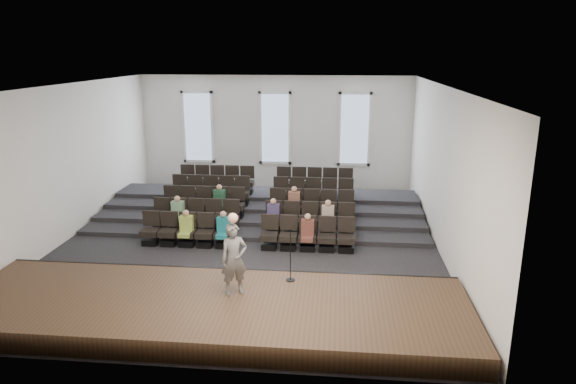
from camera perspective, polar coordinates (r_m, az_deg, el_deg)
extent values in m
plane|color=black|center=(16.92, -4.27, -5.46)|extent=(14.00, 14.00, 0.00)
cube|color=white|center=(15.84, -4.63, 11.72)|extent=(12.00, 14.00, 0.02)
cube|color=white|center=(23.02, -1.42, 6.64)|extent=(12.00, 0.04, 5.00)
cube|color=white|center=(9.65, -11.67, -6.32)|extent=(12.00, 0.04, 5.00)
cube|color=white|center=(18.23, -23.45, 3.01)|extent=(0.04, 14.00, 5.00)
cube|color=white|center=(16.28, 16.94, 2.26)|extent=(0.04, 14.00, 5.00)
cube|color=#432C1D|center=(12.27, -8.42, -12.81)|extent=(11.80, 3.60, 0.50)
cube|color=black|center=(13.81, -6.65, -9.38)|extent=(11.80, 0.06, 0.52)
cube|color=black|center=(19.06, -3.09, -2.77)|extent=(11.80, 4.80, 0.15)
cube|color=black|center=(19.53, -2.86, -2.08)|extent=(11.80, 3.75, 0.30)
cube|color=black|center=(20.00, -2.64, -1.43)|extent=(11.80, 2.70, 0.45)
cube|color=black|center=(20.48, -2.44, -0.80)|extent=(11.80, 1.65, 0.60)
cube|color=black|center=(17.15, -15.01, -5.33)|extent=(0.47, 0.43, 0.20)
cube|color=black|center=(17.04, -15.08, -4.35)|extent=(0.55, 0.50, 0.19)
cube|color=black|center=(17.10, -14.94, -2.82)|extent=(0.55, 0.08, 0.50)
cube|color=black|center=(16.95, -13.10, -5.44)|extent=(0.47, 0.43, 0.20)
cube|color=black|center=(16.84, -13.17, -4.45)|extent=(0.55, 0.50, 0.19)
cube|color=black|center=(16.90, -13.03, -2.91)|extent=(0.55, 0.08, 0.50)
cube|color=black|center=(16.77, -11.15, -5.55)|extent=(0.47, 0.43, 0.20)
cube|color=black|center=(16.66, -11.20, -4.56)|extent=(0.55, 0.50, 0.19)
cube|color=black|center=(16.72, -11.07, -2.99)|extent=(0.55, 0.08, 0.50)
cube|color=black|center=(16.61, -9.16, -5.66)|extent=(0.47, 0.43, 0.20)
cube|color=black|center=(16.50, -9.20, -4.66)|extent=(0.55, 0.50, 0.19)
cube|color=black|center=(16.56, -9.08, -3.08)|extent=(0.55, 0.08, 0.50)
cube|color=black|center=(16.47, -7.13, -5.76)|extent=(0.47, 0.43, 0.20)
cube|color=black|center=(16.36, -7.16, -4.75)|extent=(0.55, 0.50, 0.19)
cube|color=black|center=(16.42, -7.05, -3.16)|extent=(0.55, 0.08, 0.50)
cube|color=black|center=(16.22, -2.10, -5.99)|extent=(0.47, 0.43, 0.20)
cube|color=black|center=(16.11, -2.11, -4.96)|extent=(0.55, 0.50, 0.19)
cube|color=black|center=(16.17, -2.02, -3.34)|extent=(0.55, 0.08, 0.50)
cube|color=black|center=(16.16, 0.03, -6.07)|extent=(0.47, 0.43, 0.20)
cube|color=black|center=(16.05, 0.03, -5.04)|extent=(0.55, 0.50, 0.19)
cube|color=black|center=(16.11, 0.10, -3.41)|extent=(0.55, 0.08, 0.50)
cube|color=black|center=(16.12, 2.16, -6.14)|extent=(0.47, 0.43, 0.20)
cube|color=black|center=(16.00, 2.17, -5.11)|extent=(0.55, 0.50, 0.19)
cube|color=black|center=(16.06, 2.23, -3.47)|extent=(0.55, 0.08, 0.50)
cube|color=black|center=(16.09, 4.31, -6.20)|extent=(0.47, 0.43, 0.20)
cube|color=black|center=(15.98, 4.33, -5.17)|extent=(0.55, 0.50, 0.19)
cube|color=black|center=(16.04, 4.38, -3.53)|extent=(0.55, 0.08, 0.50)
cube|color=black|center=(16.10, 6.45, -6.26)|extent=(0.47, 0.43, 0.20)
cube|color=black|center=(15.98, 6.49, -5.22)|extent=(0.55, 0.50, 0.19)
cube|color=black|center=(16.04, 6.52, -3.59)|extent=(0.55, 0.08, 0.50)
cube|color=black|center=(18.02, -13.90, -3.72)|extent=(0.47, 0.43, 0.20)
cube|color=black|center=(17.92, -13.96, -2.78)|extent=(0.55, 0.50, 0.19)
cube|color=black|center=(17.99, -13.83, -1.33)|extent=(0.55, 0.08, 0.50)
cube|color=black|center=(17.83, -12.07, -3.81)|extent=(0.47, 0.43, 0.20)
cube|color=black|center=(17.73, -12.13, -2.86)|extent=(0.55, 0.50, 0.19)
cube|color=black|center=(17.80, -12.00, -1.40)|extent=(0.55, 0.08, 0.50)
cube|color=black|center=(17.66, -10.21, -3.89)|extent=(0.47, 0.43, 0.20)
cube|color=black|center=(17.56, -10.26, -2.94)|extent=(0.55, 0.50, 0.19)
cube|color=black|center=(17.63, -10.14, -1.46)|extent=(0.55, 0.08, 0.50)
cube|color=black|center=(17.51, -8.32, -3.98)|extent=(0.47, 0.43, 0.20)
cube|color=black|center=(17.41, -8.36, -3.02)|extent=(0.55, 0.50, 0.19)
cube|color=black|center=(17.48, -8.25, -1.53)|extent=(0.55, 0.08, 0.50)
cube|color=black|center=(17.38, -6.39, -4.06)|extent=(0.47, 0.43, 0.20)
cube|color=black|center=(17.28, -6.42, -3.09)|extent=(0.55, 0.50, 0.19)
cube|color=black|center=(17.35, -6.32, -1.59)|extent=(0.55, 0.08, 0.50)
cube|color=black|center=(17.15, -1.63, -4.24)|extent=(0.47, 0.43, 0.20)
cube|color=black|center=(17.04, -1.64, -3.26)|extent=(0.55, 0.50, 0.19)
cube|color=black|center=(17.12, -1.56, -1.74)|extent=(0.55, 0.08, 0.50)
cube|color=black|center=(17.08, 0.37, -4.31)|extent=(0.47, 0.43, 0.20)
cube|color=black|center=(16.98, 0.37, -3.33)|extent=(0.55, 0.50, 0.19)
cube|color=black|center=(17.05, 0.44, -1.80)|extent=(0.55, 0.08, 0.50)
cube|color=black|center=(17.04, 2.38, -4.37)|extent=(0.47, 0.43, 0.20)
cube|color=black|center=(16.94, 2.40, -3.39)|extent=(0.55, 0.50, 0.19)
cube|color=black|center=(17.01, 2.45, -1.85)|extent=(0.55, 0.08, 0.50)
cube|color=black|center=(17.02, 4.41, -4.43)|extent=(0.47, 0.43, 0.20)
cube|color=black|center=(16.92, 4.43, -3.45)|extent=(0.55, 0.50, 0.19)
cube|color=black|center=(16.99, 4.47, -1.91)|extent=(0.55, 0.08, 0.50)
cube|color=black|center=(17.02, 6.43, -4.49)|extent=(0.47, 0.43, 0.20)
cube|color=black|center=(16.92, 6.46, -3.50)|extent=(0.55, 0.50, 0.19)
cube|color=black|center=(16.99, 6.50, -1.96)|extent=(0.55, 0.08, 0.50)
cube|color=black|center=(18.91, -12.89, -2.26)|extent=(0.47, 0.42, 0.20)
cube|color=black|center=(18.82, -12.95, -1.36)|extent=(0.55, 0.50, 0.19)
cube|color=black|center=(18.90, -12.82, 0.01)|extent=(0.55, 0.08, 0.50)
cube|color=black|center=(18.73, -11.15, -2.33)|extent=(0.47, 0.42, 0.20)
cube|color=black|center=(18.64, -11.19, -1.42)|extent=(0.55, 0.50, 0.19)
cube|color=black|center=(18.72, -11.08, -0.03)|extent=(0.55, 0.08, 0.50)
cube|color=black|center=(18.57, -9.37, -2.40)|extent=(0.47, 0.42, 0.20)
cube|color=black|center=(18.48, -9.41, -1.48)|extent=(0.55, 0.50, 0.19)
cube|color=black|center=(18.56, -9.30, -0.08)|extent=(0.55, 0.08, 0.50)
cube|color=black|center=(18.43, -7.57, -2.46)|extent=(0.47, 0.42, 0.20)
cube|color=black|center=(18.34, -7.60, -1.54)|extent=(0.55, 0.50, 0.19)
cube|color=black|center=(18.42, -7.50, -0.13)|extent=(0.55, 0.08, 0.50)
cube|color=black|center=(18.31, -5.73, -2.53)|extent=(0.47, 0.42, 0.20)
cube|color=black|center=(18.21, -5.76, -1.60)|extent=(0.55, 0.50, 0.19)
cube|color=black|center=(18.30, -5.67, -0.18)|extent=(0.55, 0.08, 0.50)
cube|color=black|center=(18.08, -1.22, -2.68)|extent=(0.47, 0.42, 0.20)
cube|color=black|center=(17.99, -1.22, -1.74)|extent=(0.55, 0.50, 0.19)
cube|color=black|center=(18.07, -1.15, -0.30)|extent=(0.55, 0.08, 0.50)
cube|color=black|center=(18.02, 0.68, -2.74)|extent=(0.47, 0.42, 0.20)
cube|color=black|center=(17.93, 0.68, -1.80)|extent=(0.55, 0.50, 0.19)
cube|color=black|center=(18.01, 0.74, -0.36)|extent=(0.55, 0.08, 0.50)
cube|color=black|center=(17.99, 2.58, -2.80)|extent=(0.47, 0.42, 0.20)
cube|color=black|center=(17.89, 2.60, -1.85)|extent=(0.55, 0.50, 0.19)
cube|color=black|center=(17.98, 2.65, -0.41)|extent=(0.55, 0.08, 0.50)
cube|color=black|center=(17.97, 4.50, -2.85)|extent=(0.47, 0.42, 0.20)
cube|color=black|center=(17.87, 4.52, -1.90)|extent=(0.55, 0.50, 0.19)
cube|color=black|center=(17.96, 4.56, -0.46)|extent=(0.55, 0.08, 0.50)
cube|color=black|center=(17.97, 6.41, -2.90)|extent=(0.47, 0.42, 0.20)
cube|color=black|center=(17.87, 6.44, -1.95)|extent=(0.55, 0.50, 0.19)
cube|color=black|center=(17.96, 6.47, -0.51)|extent=(0.55, 0.08, 0.50)
cube|color=black|center=(19.82, -11.98, -0.93)|extent=(0.47, 0.42, 0.20)
cube|color=black|center=(19.74, -12.03, -0.07)|extent=(0.55, 0.50, 0.19)
cube|color=black|center=(19.83, -11.91, 1.23)|extent=(0.55, 0.08, 0.50)
cube|color=black|center=(19.65, -10.31, -0.99)|extent=(0.47, 0.42, 0.20)
cube|color=black|center=(19.57, -10.35, -0.11)|extent=(0.55, 0.50, 0.19)
cube|color=black|center=(19.66, -10.24, 1.20)|extent=(0.55, 0.08, 0.50)
cube|color=black|center=(19.50, -8.61, -1.04)|extent=(0.47, 0.42, 0.20)
cube|color=black|center=(19.41, -8.65, -0.16)|extent=(0.55, 0.50, 0.19)
cube|color=black|center=(19.51, -8.55, 1.16)|extent=(0.55, 0.08, 0.50)
cube|color=black|center=(19.36, -6.89, -1.09)|extent=(0.47, 0.42, 0.20)
cube|color=black|center=(19.28, -6.92, -0.21)|extent=(0.55, 0.50, 0.19)
cube|color=black|center=(19.37, -6.82, 1.13)|extent=(0.55, 0.08, 0.50)
cube|color=black|center=(19.24, -5.14, -1.15)|extent=(0.47, 0.42, 0.20)
cube|color=black|center=(19.16, -5.16, -0.26)|extent=(0.55, 0.50, 0.19)
cube|color=black|center=(19.25, -5.08, 1.09)|extent=(0.55, 0.08, 0.50)
cube|color=black|center=(19.03, -0.85, -1.27)|extent=(0.47, 0.42, 0.20)
cube|color=black|center=(18.95, -0.85, -0.37)|extent=(0.55, 0.50, 0.19)
cube|color=black|center=(19.04, -0.78, 0.98)|extent=(0.55, 0.08, 0.50)
cube|color=black|center=(18.98, 0.95, -1.32)|extent=(0.47, 0.42, 0.20)
cube|color=black|center=(18.89, 0.96, -0.42)|extent=(0.55, 0.50, 0.19)
cube|color=black|center=(18.99, 1.02, 0.94)|extent=(0.55, 0.08, 0.50)
cube|color=black|center=(18.94, 2.76, -1.37)|extent=(0.47, 0.42, 0.20)
cube|color=black|center=(18.85, 2.78, -0.47)|extent=(0.55, 0.50, 0.19)
cube|color=black|center=(18.95, 2.82, 0.89)|extent=(0.55, 0.08, 0.50)
cube|color=black|center=(18.92, 4.58, -1.42)|extent=(0.47, 0.42, 0.20)
cube|color=black|center=(18.84, 4.60, -0.52)|extent=(0.55, 0.50, 0.19)
cube|color=black|center=(18.93, 4.64, 0.85)|extent=(0.55, 0.08, 0.50)
cube|color=black|center=(18.92, 6.40, -1.47)|extent=(0.47, 0.42, 0.20)
cube|color=black|center=(18.84, 6.42, -0.57)|extent=(0.55, 0.50, 0.19)
cube|color=black|center=(18.93, 6.45, 0.80)|extent=(0.55, 0.08, 0.50)
cube|color=black|center=(20.75, -11.14, 0.28)|extent=(0.47, 0.42, 0.20)
cube|color=black|center=(20.67, -11.19, 1.11)|extent=(0.55, 0.50, 0.19)
cube|color=black|center=(20.77, -11.08, 2.35)|extent=(0.55, 0.08, 0.50)
cube|color=black|center=(20.59, -9.54, 0.24)|extent=(0.47, 0.42, 0.20)
cube|color=black|center=(20.51, -9.58, 1.07)|extent=(0.55, 0.50, 0.19)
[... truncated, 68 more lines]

